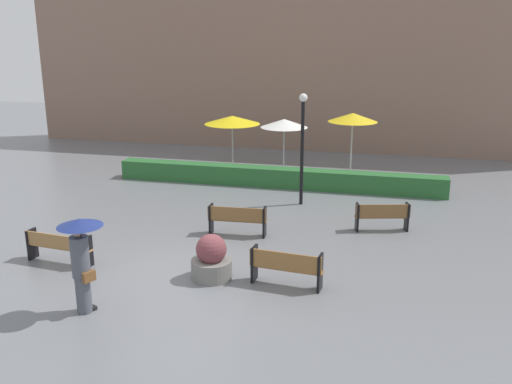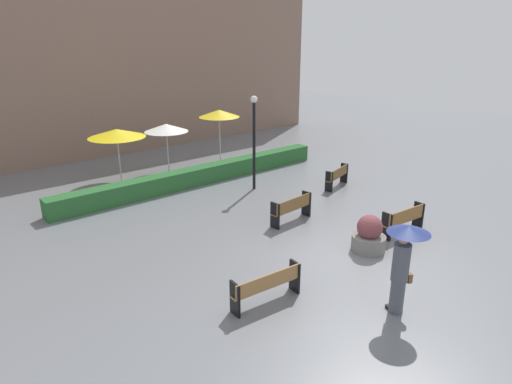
{
  "view_description": "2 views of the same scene",
  "coord_description": "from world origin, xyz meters",
  "px_view_note": "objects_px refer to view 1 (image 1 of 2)",
  "views": [
    {
      "loc": [
        4.91,
        -11.87,
        5.73
      ],
      "look_at": [
        1.34,
        2.58,
        1.44
      ],
      "focal_mm": 38.77,
      "sensor_mm": 36.0,
      "label": 1
    },
    {
      "loc": [
        -9.25,
        -6.9,
        5.93
      ],
      "look_at": [
        -0.17,
        3.68,
        1.06
      ],
      "focal_mm": 30.91,
      "sensor_mm": 36.0,
      "label": 2
    }
  ],
  "objects_px": {
    "bench_near_right": "(286,266)",
    "patio_umbrella_white": "(284,123)",
    "pedestrian_with_umbrella": "(81,253)",
    "patio_umbrella_yellow_far": "(353,118)",
    "planter_pot": "(211,260)",
    "patio_umbrella_yellow": "(232,120)",
    "bench_mid_center": "(237,218)",
    "bench_far_right": "(382,215)",
    "lamp_post": "(302,137)",
    "bench_near_left": "(58,246)"
  },
  "relations": [
    {
      "from": "patio_umbrella_yellow_far",
      "to": "patio_umbrella_yellow",
      "type": "bearing_deg",
      "value": 176.71
    },
    {
      "from": "bench_near_right",
      "to": "patio_umbrella_white",
      "type": "height_order",
      "value": "patio_umbrella_white"
    },
    {
      "from": "bench_near_right",
      "to": "planter_pot",
      "type": "distance_m",
      "value": 1.83
    },
    {
      "from": "patio_umbrella_white",
      "to": "lamp_post",
      "type": "bearing_deg",
      "value": -71.32
    },
    {
      "from": "planter_pot",
      "to": "bench_far_right",
      "type": "bearing_deg",
      "value": 48.27
    },
    {
      "from": "bench_far_right",
      "to": "patio_umbrella_yellow_far",
      "type": "xyz_separation_m",
      "value": [
        -1.45,
        6.32,
        1.97
      ]
    },
    {
      "from": "bench_mid_center",
      "to": "planter_pot",
      "type": "bearing_deg",
      "value": -86.3
    },
    {
      "from": "patio_umbrella_yellow_far",
      "to": "bench_near_left",
      "type": "bearing_deg",
      "value": -121.3
    },
    {
      "from": "bench_mid_center",
      "to": "patio_umbrella_yellow",
      "type": "bearing_deg",
      "value": 107.13
    },
    {
      "from": "bench_far_right",
      "to": "patio_umbrella_yellow_far",
      "type": "height_order",
      "value": "patio_umbrella_yellow_far"
    },
    {
      "from": "bench_near_left",
      "to": "bench_near_right",
      "type": "relative_size",
      "value": 1.07
    },
    {
      "from": "planter_pot",
      "to": "lamp_post",
      "type": "height_order",
      "value": "lamp_post"
    },
    {
      "from": "patio_umbrella_yellow_far",
      "to": "bench_near_right",
      "type": "bearing_deg",
      "value": -93.4
    },
    {
      "from": "bench_near_left",
      "to": "planter_pot",
      "type": "distance_m",
      "value": 4.1
    },
    {
      "from": "bench_near_right",
      "to": "patio_umbrella_yellow_far",
      "type": "bearing_deg",
      "value": 86.6
    },
    {
      "from": "patio_umbrella_yellow_far",
      "to": "pedestrian_with_umbrella",
      "type": "bearing_deg",
      "value": -109.21
    },
    {
      "from": "planter_pot",
      "to": "patio_umbrella_yellow",
      "type": "distance_m",
      "value": 11.45
    },
    {
      "from": "bench_near_right",
      "to": "patio_umbrella_white",
      "type": "bearing_deg",
      "value": 101.44
    },
    {
      "from": "lamp_post",
      "to": "bench_far_right",
      "type": "bearing_deg",
      "value": -36.91
    },
    {
      "from": "bench_near_right",
      "to": "patio_umbrella_white",
      "type": "relative_size",
      "value": 0.77
    },
    {
      "from": "patio_umbrella_yellow",
      "to": "patio_umbrella_yellow_far",
      "type": "distance_m",
      "value": 5.16
    },
    {
      "from": "bench_far_right",
      "to": "pedestrian_with_umbrella",
      "type": "bearing_deg",
      "value": -131.81
    },
    {
      "from": "bench_mid_center",
      "to": "bench_far_right",
      "type": "relative_size",
      "value": 1.07
    },
    {
      "from": "bench_mid_center",
      "to": "lamp_post",
      "type": "xyz_separation_m",
      "value": [
        1.31,
        3.52,
        1.83
      ]
    },
    {
      "from": "pedestrian_with_umbrella",
      "to": "patio_umbrella_yellow_far",
      "type": "relative_size",
      "value": 0.8
    },
    {
      "from": "bench_near_right",
      "to": "bench_mid_center",
      "type": "bearing_deg",
      "value": 124.09
    },
    {
      "from": "bench_near_right",
      "to": "patio_umbrella_yellow",
      "type": "bearing_deg",
      "value": 112.21
    },
    {
      "from": "patio_umbrella_white",
      "to": "bench_far_right",
      "type": "bearing_deg",
      "value": -56.58
    },
    {
      "from": "patio_umbrella_yellow_far",
      "to": "bench_far_right",
      "type": "bearing_deg",
      "value": -77.11
    },
    {
      "from": "patio_umbrella_yellow",
      "to": "pedestrian_with_umbrella",
      "type": "bearing_deg",
      "value": -87.38
    },
    {
      "from": "planter_pot",
      "to": "lamp_post",
      "type": "relative_size",
      "value": 0.29
    },
    {
      "from": "bench_near_right",
      "to": "pedestrian_with_umbrella",
      "type": "distance_m",
      "value": 4.58
    },
    {
      "from": "bench_mid_center",
      "to": "bench_far_right",
      "type": "xyz_separation_m",
      "value": [
        4.11,
        1.41,
        -0.02
      ]
    },
    {
      "from": "bench_near_left",
      "to": "lamp_post",
      "type": "height_order",
      "value": "lamp_post"
    },
    {
      "from": "bench_mid_center",
      "to": "pedestrian_with_umbrella",
      "type": "relative_size",
      "value": 0.82
    },
    {
      "from": "patio_umbrella_white",
      "to": "pedestrian_with_umbrella",
      "type": "bearing_deg",
      "value": -97.28
    },
    {
      "from": "pedestrian_with_umbrella",
      "to": "patio_umbrella_white",
      "type": "xyz_separation_m",
      "value": [
        1.68,
        13.18,
        0.75
      ]
    },
    {
      "from": "bench_near_left",
      "to": "bench_far_right",
      "type": "height_order",
      "value": "bench_far_right"
    },
    {
      "from": "pedestrian_with_umbrella",
      "to": "planter_pot",
      "type": "distance_m",
      "value": 3.2
    },
    {
      "from": "bench_near_left",
      "to": "bench_mid_center",
      "type": "height_order",
      "value": "bench_mid_center"
    },
    {
      "from": "bench_near_left",
      "to": "patio_umbrella_white",
      "type": "relative_size",
      "value": 0.82
    },
    {
      "from": "bench_near_right",
      "to": "patio_umbrella_yellow",
      "type": "xyz_separation_m",
      "value": [
        -4.5,
        11.02,
        1.63
      ]
    },
    {
      "from": "pedestrian_with_umbrella",
      "to": "patio_umbrella_white",
      "type": "bearing_deg",
      "value": 82.72
    },
    {
      "from": "pedestrian_with_umbrella",
      "to": "bench_far_right",
      "type": "bearing_deg",
      "value": 48.19
    },
    {
      "from": "planter_pot",
      "to": "bench_near_left",
      "type": "bearing_deg",
      "value": -178.62
    },
    {
      "from": "bench_far_right",
      "to": "planter_pot",
      "type": "distance_m",
      "value": 5.89
    },
    {
      "from": "bench_near_right",
      "to": "bench_mid_center",
      "type": "distance_m",
      "value": 3.62
    },
    {
      "from": "planter_pot",
      "to": "pedestrian_with_umbrella",
      "type": "bearing_deg",
      "value": -131.96
    },
    {
      "from": "pedestrian_with_umbrella",
      "to": "patio_umbrella_yellow",
      "type": "distance_m",
      "value": 13.33
    },
    {
      "from": "bench_mid_center",
      "to": "patio_umbrella_yellow",
      "type": "xyz_separation_m",
      "value": [
        -2.47,
        8.03,
        1.62
      ]
    }
  ]
}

